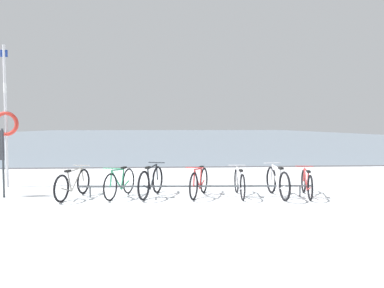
{
  "coord_description": "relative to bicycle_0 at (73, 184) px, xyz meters",
  "views": [
    {
      "loc": [
        0.17,
        -5.57,
        1.85
      ],
      "look_at": [
        0.96,
        6.79,
        1.19
      ],
      "focal_mm": 33.64,
      "sensor_mm": 36.0,
      "label": 1
    }
  ],
  "objects": [
    {
      "name": "ground",
      "position": [
        2.26,
        50.28,
        -0.39
      ],
      "size": [
        80.0,
        132.0,
        0.08
      ],
      "color": "silver"
    },
    {
      "name": "bicycle_6",
      "position": [
        5.97,
        -0.2,
        -0.02
      ],
      "size": [
        0.52,
        1.64,
        0.75
      ],
      "color": "black",
      "rests_on": "ground"
    },
    {
      "name": "bicycle_1",
      "position": [
        1.16,
        0.05,
        0.01
      ],
      "size": [
        0.66,
        1.59,
        0.8
      ],
      "color": "black",
      "rests_on": "ground"
    },
    {
      "name": "bicycle_0",
      "position": [
        0.0,
        0.0,
        0.0
      ],
      "size": [
        0.58,
        1.72,
        0.78
      ],
      "color": "black",
      "rests_on": "ground"
    },
    {
      "name": "bike_rack",
      "position": [
        3.11,
        -0.1,
        -0.08
      ],
      "size": [
        5.97,
        0.29,
        0.31
      ],
      "color": "#4C5156",
      "rests_on": "ground"
    },
    {
      "name": "bicycle_4",
      "position": [
        4.24,
        -0.08,
        -0.0
      ],
      "size": [
        0.46,
        1.67,
        0.77
      ],
      "color": "black",
      "rests_on": "ground"
    },
    {
      "name": "bicycle_3",
      "position": [
        3.2,
        -0.02,
        0.01
      ],
      "size": [
        0.68,
        1.57,
        0.81
      ],
      "color": "black",
      "rests_on": "ground"
    },
    {
      "name": "rescue_post",
      "position": [
        -2.37,
        1.73,
        1.64
      ],
      "size": [
        0.73,
        0.11,
        4.18
      ],
      "color": "silver",
      "rests_on": "ground"
    },
    {
      "name": "bicycle_2",
      "position": [
        1.96,
        0.04,
        0.03
      ],
      "size": [
        0.65,
        1.63,
        0.85
      ],
      "color": "black",
      "rests_on": "ground"
    },
    {
      "name": "bicycle_5",
      "position": [
        5.2,
        -0.21,
        0.02
      ],
      "size": [
        0.46,
        1.73,
        0.84
      ],
      "color": "black",
      "rests_on": "ground"
    }
  ]
}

